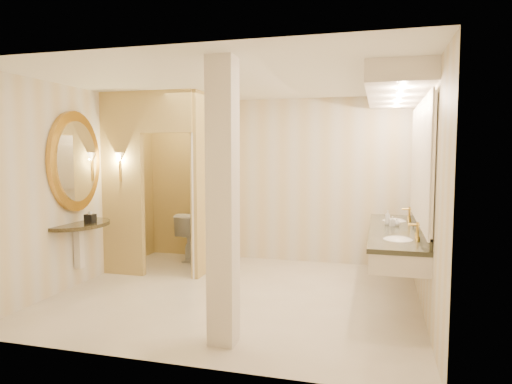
# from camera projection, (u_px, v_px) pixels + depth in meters

# --- Properties ---
(floor) EXTENTS (4.50, 4.50, 0.00)m
(floor) POSITION_uv_depth(u_px,v_px,m) (237.00, 294.00, 5.87)
(floor) COLOR silver
(floor) RESTS_ON ground
(ceiling) EXTENTS (4.50, 4.50, 0.00)m
(ceiling) POSITION_uv_depth(u_px,v_px,m) (236.00, 81.00, 5.64)
(ceiling) COLOR white
(ceiling) RESTS_ON wall_back
(wall_back) EXTENTS (4.50, 0.02, 2.70)m
(wall_back) POSITION_uv_depth(u_px,v_px,m) (272.00, 180.00, 7.68)
(wall_back) COLOR beige
(wall_back) RESTS_ON floor
(wall_front) EXTENTS (4.50, 0.02, 2.70)m
(wall_front) POSITION_uv_depth(u_px,v_px,m) (165.00, 209.00, 3.83)
(wall_front) COLOR beige
(wall_front) RESTS_ON floor
(wall_left) EXTENTS (0.02, 4.00, 2.70)m
(wall_left) POSITION_uv_depth(u_px,v_px,m) (83.00, 186.00, 6.34)
(wall_left) COLOR beige
(wall_left) RESTS_ON floor
(wall_right) EXTENTS (0.02, 4.00, 2.70)m
(wall_right) POSITION_uv_depth(u_px,v_px,m) (426.00, 194.00, 5.17)
(wall_right) COLOR beige
(wall_right) RESTS_ON floor
(toilet_closet) EXTENTS (1.50, 1.55, 2.70)m
(toilet_closet) POSITION_uv_depth(u_px,v_px,m) (186.00, 181.00, 6.98)
(toilet_closet) COLOR #DAC072
(toilet_closet) RESTS_ON floor
(wall_sconce) EXTENTS (0.14, 0.14, 0.42)m
(wall_sconce) POSITION_uv_depth(u_px,v_px,m) (119.00, 159.00, 6.63)
(wall_sconce) COLOR gold
(wall_sconce) RESTS_ON toilet_closet
(vanity) EXTENTS (0.75, 2.80, 2.09)m
(vanity) POSITION_uv_depth(u_px,v_px,m) (400.00, 168.00, 5.60)
(vanity) COLOR silver
(vanity) RESTS_ON floor
(console_shelf) EXTENTS (1.03, 1.03, 1.97)m
(console_shelf) POSITION_uv_depth(u_px,v_px,m) (75.00, 188.00, 6.13)
(console_shelf) COLOR black
(console_shelf) RESTS_ON floor
(pillar) EXTENTS (0.25, 0.25, 2.70)m
(pillar) POSITION_uv_depth(u_px,v_px,m) (223.00, 203.00, 4.27)
(pillar) COLOR silver
(pillar) RESTS_ON floor
(tissue_box) EXTENTS (0.12, 0.12, 0.12)m
(tissue_box) POSITION_uv_depth(u_px,v_px,m) (90.00, 219.00, 6.12)
(tissue_box) COLOR black
(tissue_box) RESTS_ON console_shelf
(toilet) EXTENTS (0.45, 0.79, 0.81)m
(toilet) POSITION_uv_depth(u_px,v_px,m) (195.00, 235.00, 7.80)
(toilet) COLOR white
(toilet) RESTS_ON floor
(soap_bottle_a) EXTENTS (0.08, 0.08, 0.13)m
(soap_bottle_a) POSITION_uv_depth(u_px,v_px,m) (392.00, 221.00, 5.87)
(soap_bottle_a) COLOR beige
(soap_bottle_a) RESTS_ON vanity
(soap_bottle_b) EXTENTS (0.09, 0.09, 0.10)m
(soap_bottle_b) POSITION_uv_depth(u_px,v_px,m) (397.00, 222.00, 5.87)
(soap_bottle_b) COLOR silver
(soap_bottle_b) RESTS_ON vanity
(soap_bottle_c) EXTENTS (0.09, 0.09, 0.19)m
(soap_bottle_c) POSITION_uv_depth(u_px,v_px,m) (387.00, 218.00, 5.96)
(soap_bottle_c) COLOR #C6B28C
(soap_bottle_c) RESTS_ON vanity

